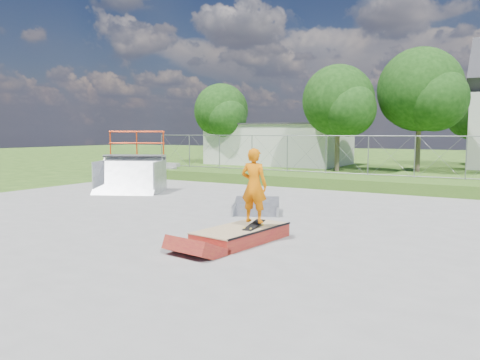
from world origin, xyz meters
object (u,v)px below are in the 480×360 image
(flat_bank_ramp, at_px, (256,207))
(skater, at_px, (254,189))
(quarter_pipe, at_px, (129,162))
(grind_box, at_px, (241,235))

(flat_bank_ramp, relative_size, skater, 0.88)
(quarter_pipe, bearing_deg, skater, -55.00)
(grind_box, xyz_separation_m, skater, (0.23, 0.15, 1.04))
(grind_box, height_order, quarter_pipe, quarter_pipe)
(quarter_pipe, height_order, skater, quarter_pipe)
(flat_bank_ramp, bearing_deg, grind_box, -91.41)
(grind_box, bearing_deg, flat_bank_ramp, 121.13)
(grind_box, distance_m, quarter_pipe, 9.67)
(grind_box, xyz_separation_m, quarter_pipe, (-8.17, 5.06, 1.07))
(grind_box, distance_m, skater, 1.07)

